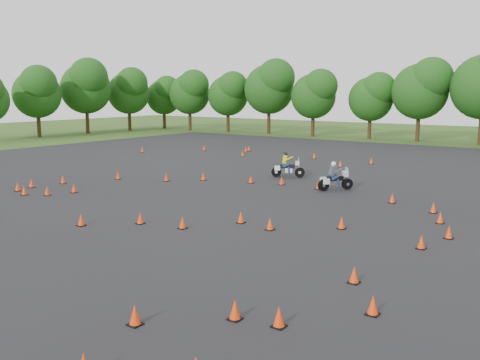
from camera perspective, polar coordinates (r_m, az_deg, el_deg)
name	(u,v)px	position (r m, az deg, el deg)	size (l,w,h in m)	color
ground	(182,223)	(21.49, -6.24, -4.59)	(140.00, 140.00, 0.00)	#2D5119
asphalt_pad	(264,199)	(26.15, 2.55, -2.00)	(62.00, 62.00, 0.00)	black
treeline	(474,99)	(51.79, 23.70, 7.91)	(86.69, 32.23, 10.61)	#1C4915
traffic_cones	(258,194)	(26.07, 1.98, -1.52)	(36.49, 33.28, 0.45)	#F53B0A
rider_grey	(335,176)	(28.70, 10.14, 0.45)	(1.99, 0.61, 1.54)	#404348
rider_yellow	(288,165)	(32.55, 5.16, 1.64)	(2.03, 0.62, 1.57)	#BDCA12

